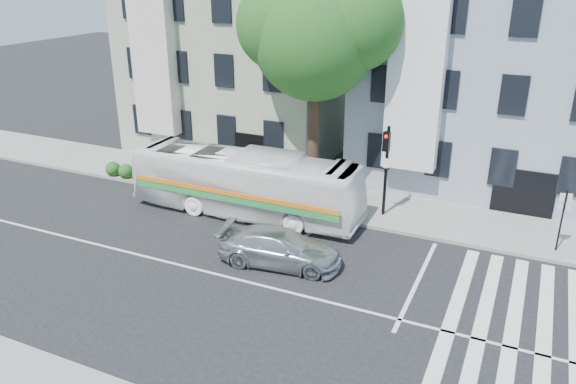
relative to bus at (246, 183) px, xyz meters
The scene contains 10 objects.
ground 5.72m from the bus, 70.25° to the right, with size 120.00×120.00×0.00m, color black.
sidewalk_far 3.64m from the bus, 56.30° to the left, with size 80.00×4.00×0.15m, color gray.
building_left 11.77m from the bus, 117.64° to the left, with size 12.00×10.00×11.00m, color gray.
building_right 13.82m from the bus, 47.86° to the left, with size 12.00×10.00×11.00m, color #8791A1.
street_tree 7.53m from the bus, 61.41° to the left, with size 7.30×5.90×11.10m.
bus is the anchor object (origin of this frame).
sedan 4.93m from the bus, 46.42° to the right, with size 4.65×1.89×1.35m, color #B7BBBF.
hedge 4.56m from the bus, 165.70° to the left, with size 8.50×0.84×0.70m, color #2E6821, non-canonical shape.
traffic_signal 6.22m from the bus, 20.03° to the left, with size 0.44×0.53×4.19m.
far_sign_pole 12.89m from the bus, ahead, with size 0.45×0.21×2.52m.
Camera 1 is at (9.53, -15.07, 10.45)m, focal length 35.00 mm.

